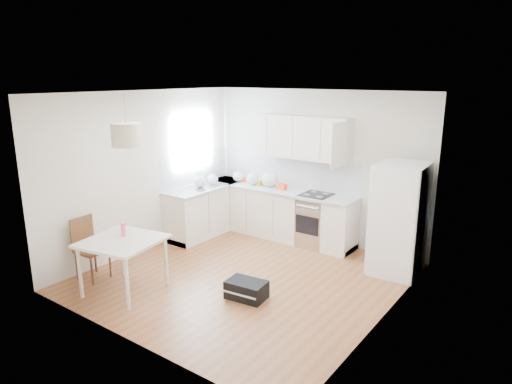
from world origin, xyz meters
TOP-DOWN VIEW (x-y plane):
  - floor at (0.00, 0.00)m, footprint 4.20×4.20m
  - ceiling at (0.00, 0.00)m, footprint 4.20×4.20m
  - wall_back at (0.00, 2.10)m, footprint 4.20×0.00m
  - wall_left at (-2.10, 0.00)m, footprint 0.00×4.20m
  - wall_right at (2.10, 0.00)m, footprint 0.00×4.20m
  - window_glassblock at (-2.09, 1.15)m, footprint 0.02×1.00m
  - cabinets_back at (-0.60, 1.80)m, footprint 3.00×0.60m
  - cabinets_left at (-1.80, 1.20)m, footprint 0.60×1.80m
  - counter_back at (-0.60, 1.80)m, footprint 3.02×0.64m
  - counter_left at (-1.80, 1.20)m, footprint 0.64×1.82m
  - backsplash_back at (-0.60, 2.09)m, footprint 3.00×0.01m
  - backsplash_left at (-2.09, 1.20)m, footprint 0.01×1.80m
  - upper_cabinets at (-0.15, 1.94)m, footprint 1.70×0.32m
  - range_oven at (0.20, 1.80)m, footprint 0.50×0.61m
  - sink at (-1.80, 1.15)m, footprint 0.50×0.80m
  - refrigerator at (1.75, 1.55)m, footprint 0.87×0.90m
  - dining_table at (-1.08, -1.33)m, footprint 1.12×1.12m
  - dining_chair at (-1.79, -1.34)m, footprint 0.42×0.42m
  - drink_bottle at (-1.18, -1.23)m, footprint 0.07×0.07m
  - gym_bag at (0.42, -0.50)m, footprint 0.56×0.40m
  - pendant_lamp at (-1.02, -1.18)m, footprint 0.46×0.46m
  - grocery_bag_a at (-1.53, 1.81)m, footprint 0.22×0.19m
  - grocery_bag_b at (-1.15, 1.76)m, footprint 0.25×0.21m
  - grocery_bag_c at (-0.79, 1.81)m, footprint 0.31×0.27m
  - grocery_bag_d at (-1.79, 1.36)m, footprint 0.22×0.18m
  - grocery_bag_e at (-1.81, 1.02)m, footprint 0.24×0.21m
  - snack_orange at (-0.49, 1.79)m, footprint 0.17×0.12m
  - snack_yellow at (-1.07, 1.83)m, footprint 0.17×0.12m
  - snack_red at (-1.41, 1.88)m, footprint 0.16×0.16m

SIDE VIEW (x-z plane):
  - floor at x=0.00m, z-range 0.00..0.00m
  - gym_bag at x=0.42m, z-range 0.00..0.24m
  - cabinets_back at x=-0.60m, z-range 0.00..0.88m
  - cabinets_left at x=-1.80m, z-range 0.00..0.88m
  - range_oven at x=0.20m, z-range 0.00..0.88m
  - dining_chair at x=-1.79m, z-range 0.00..0.92m
  - dining_table at x=-1.08m, z-range 0.30..1.06m
  - refrigerator at x=1.75m, z-range 0.00..1.69m
  - drink_bottle at x=-1.18m, z-range 0.76..0.99m
  - counter_back at x=-0.60m, z-range 0.88..0.92m
  - counter_left at x=-1.80m, z-range 0.88..0.92m
  - sink at x=-1.80m, z-range 0.84..0.99m
  - snack_red at x=-1.41m, z-range 0.92..1.02m
  - snack_orange at x=-0.49m, z-range 0.92..1.03m
  - snack_yellow at x=-1.07m, z-range 0.92..1.03m
  - grocery_bag_d at x=-1.79m, z-range 0.92..1.11m
  - grocery_bag_a at x=-1.53m, z-range 0.92..1.12m
  - grocery_bag_e at x=-1.81m, z-range 0.92..1.14m
  - grocery_bag_b at x=-1.15m, z-range 0.92..1.14m
  - grocery_bag_c at x=-0.79m, z-range 0.92..1.20m
  - backsplash_back at x=-0.60m, z-range 0.92..1.50m
  - backsplash_left at x=-2.09m, z-range 0.92..1.50m
  - wall_back at x=0.00m, z-range -0.75..3.45m
  - wall_left at x=-2.10m, z-range -0.75..3.45m
  - wall_right at x=2.10m, z-range -0.75..3.45m
  - window_glassblock at x=-2.09m, z-range 1.25..2.25m
  - upper_cabinets at x=-0.15m, z-range 1.50..2.25m
  - pendant_lamp at x=-1.02m, z-range 2.03..2.33m
  - ceiling at x=0.00m, z-range 2.70..2.70m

